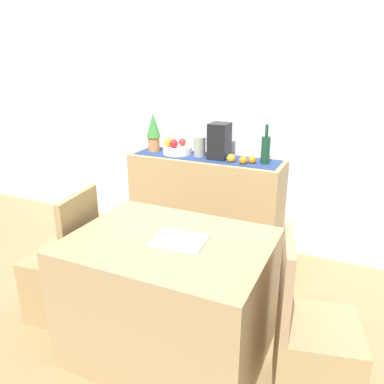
{
  "coord_description": "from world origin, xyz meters",
  "views": [
    {
      "loc": [
        1.11,
        -2.04,
        1.68
      ],
      "look_at": [
        -0.01,
        0.38,
        0.74
      ],
      "focal_mm": 35.2,
      "sensor_mm": 36.0,
      "label": 1
    }
  ],
  "objects_px": {
    "sideboard_console": "(205,204)",
    "fruit_bowl": "(177,150)",
    "coffee_maker": "(219,141)",
    "ceramic_vase": "(200,147)",
    "chair_near_window": "(65,279)",
    "dining_table": "(170,297)",
    "chair_by_corner": "(312,354)",
    "potted_plant": "(153,131)",
    "open_book": "(180,240)",
    "wine_bottle": "(266,149)"
  },
  "relations": [
    {
      "from": "sideboard_console",
      "to": "fruit_bowl",
      "type": "distance_m",
      "value": 0.55
    },
    {
      "from": "coffee_maker",
      "to": "ceramic_vase",
      "type": "bearing_deg",
      "value": 180.0
    },
    {
      "from": "fruit_bowl",
      "to": "chair_near_window",
      "type": "relative_size",
      "value": 0.29
    },
    {
      "from": "dining_table",
      "to": "chair_by_corner",
      "type": "height_order",
      "value": "chair_by_corner"
    },
    {
      "from": "potted_plant",
      "to": "open_book",
      "type": "distance_m",
      "value": 1.63
    },
    {
      "from": "fruit_bowl",
      "to": "wine_bottle",
      "type": "distance_m",
      "value": 0.8
    },
    {
      "from": "sideboard_console",
      "to": "coffee_maker",
      "type": "height_order",
      "value": "coffee_maker"
    },
    {
      "from": "ceramic_vase",
      "to": "chair_near_window",
      "type": "distance_m",
      "value": 1.54
    },
    {
      "from": "sideboard_console",
      "to": "coffee_maker",
      "type": "relative_size",
      "value": 4.44
    },
    {
      "from": "open_book",
      "to": "chair_by_corner",
      "type": "distance_m",
      "value": 0.89
    },
    {
      "from": "open_book",
      "to": "chair_by_corner",
      "type": "height_order",
      "value": "chair_by_corner"
    },
    {
      "from": "dining_table",
      "to": "coffee_maker",
      "type": "bearing_deg",
      "value": 99.1
    },
    {
      "from": "potted_plant",
      "to": "ceramic_vase",
      "type": "bearing_deg",
      "value": 0.0
    },
    {
      "from": "chair_near_window",
      "to": "sideboard_console",
      "type": "bearing_deg",
      "value": 69.95
    },
    {
      "from": "potted_plant",
      "to": "chair_by_corner",
      "type": "bearing_deg",
      "value": -38.35
    },
    {
      "from": "wine_bottle",
      "to": "dining_table",
      "type": "bearing_deg",
      "value": -98.18
    },
    {
      "from": "chair_near_window",
      "to": "dining_table",
      "type": "bearing_deg",
      "value": -0.16
    },
    {
      "from": "wine_bottle",
      "to": "potted_plant",
      "type": "relative_size",
      "value": 0.91
    },
    {
      "from": "potted_plant",
      "to": "chair_near_window",
      "type": "xyz_separation_m",
      "value": [
        0.04,
        -1.31,
        -0.8
      ]
    },
    {
      "from": "dining_table",
      "to": "open_book",
      "type": "bearing_deg",
      "value": 0.34
    },
    {
      "from": "ceramic_vase",
      "to": "chair_near_window",
      "type": "bearing_deg",
      "value": -107.75
    },
    {
      "from": "coffee_maker",
      "to": "chair_near_window",
      "type": "height_order",
      "value": "coffee_maker"
    },
    {
      "from": "sideboard_console",
      "to": "ceramic_vase",
      "type": "bearing_deg",
      "value": 180.0
    },
    {
      "from": "chair_by_corner",
      "to": "dining_table",
      "type": "bearing_deg",
      "value": 179.74
    },
    {
      "from": "wine_bottle",
      "to": "coffee_maker",
      "type": "height_order",
      "value": "wine_bottle"
    },
    {
      "from": "dining_table",
      "to": "chair_by_corner",
      "type": "bearing_deg",
      "value": -0.26
    },
    {
      "from": "dining_table",
      "to": "chair_by_corner",
      "type": "relative_size",
      "value": 1.22
    },
    {
      "from": "chair_near_window",
      "to": "fruit_bowl",
      "type": "bearing_deg",
      "value": 81.21
    },
    {
      "from": "fruit_bowl",
      "to": "chair_by_corner",
      "type": "bearing_deg",
      "value": -42.8
    },
    {
      "from": "dining_table",
      "to": "chair_by_corner",
      "type": "distance_m",
      "value": 0.82
    },
    {
      "from": "ceramic_vase",
      "to": "chair_near_window",
      "type": "relative_size",
      "value": 0.2
    },
    {
      "from": "sideboard_console",
      "to": "open_book",
      "type": "height_order",
      "value": "sideboard_console"
    },
    {
      "from": "coffee_maker",
      "to": "sideboard_console",
      "type": "bearing_deg",
      "value": 180.0
    },
    {
      "from": "wine_bottle",
      "to": "sideboard_console",
      "type": "bearing_deg",
      "value": 180.0
    },
    {
      "from": "ceramic_vase",
      "to": "chair_by_corner",
      "type": "relative_size",
      "value": 0.2
    },
    {
      "from": "fruit_bowl",
      "to": "open_book",
      "type": "relative_size",
      "value": 0.94
    },
    {
      "from": "dining_table",
      "to": "chair_near_window",
      "type": "bearing_deg",
      "value": 179.84
    },
    {
      "from": "open_book",
      "to": "chair_near_window",
      "type": "bearing_deg",
      "value": 173.91
    },
    {
      "from": "wine_bottle",
      "to": "coffee_maker",
      "type": "xyz_separation_m",
      "value": [
        -0.4,
        0.0,
        0.03
      ]
    },
    {
      "from": "sideboard_console",
      "to": "dining_table",
      "type": "distance_m",
      "value": 1.36
    },
    {
      "from": "potted_plant",
      "to": "chair_by_corner",
      "type": "relative_size",
      "value": 0.4
    },
    {
      "from": "wine_bottle",
      "to": "chair_near_window",
      "type": "height_order",
      "value": "wine_bottle"
    },
    {
      "from": "fruit_bowl",
      "to": "open_book",
      "type": "bearing_deg",
      "value": -62.8
    },
    {
      "from": "ceramic_vase",
      "to": "sideboard_console",
      "type": "bearing_deg",
      "value": 0.0
    },
    {
      "from": "sideboard_console",
      "to": "fruit_bowl",
      "type": "bearing_deg",
      "value": 180.0
    },
    {
      "from": "chair_by_corner",
      "to": "wine_bottle",
      "type": "bearing_deg",
      "value": 115.35
    },
    {
      "from": "coffee_maker",
      "to": "wine_bottle",
      "type": "bearing_deg",
      "value": 0.0
    },
    {
      "from": "dining_table",
      "to": "chair_near_window",
      "type": "distance_m",
      "value": 0.82
    },
    {
      "from": "sideboard_console",
      "to": "dining_table",
      "type": "xyz_separation_m",
      "value": [
        0.33,
        -1.32,
        -0.06
      ]
    },
    {
      "from": "sideboard_console",
      "to": "open_book",
      "type": "distance_m",
      "value": 1.41
    }
  ]
}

